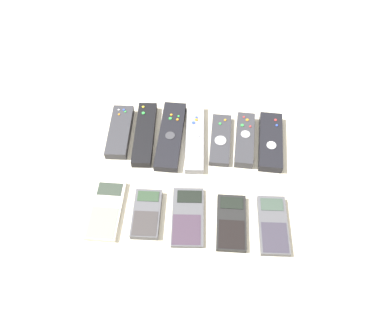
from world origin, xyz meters
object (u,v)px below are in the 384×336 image
at_px(remote_0, 120,132).
at_px(remote_1, 145,134).
at_px(remote_5, 245,139).
at_px(calculator_3, 231,222).
at_px(calculator_4, 273,225).
at_px(calculator_0, 106,210).
at_px(calculator_2, 189,217).
at_px(remote_4, 220,140).
at_px(remote_3, 196,138).
at_px(calculator_1, 147,214).
at_px(remote_2, 171,136).
at_px(remote_6, 271,141).

xyz_separation_m(remote_0, remote_1, (0.07, -0.00, -0.00)).
height_order(remote_5, calculator_3, remote_5).
bearing_deg(remote_5, calculator_4, -72.30).
relative_size(remote_1, calculator_0, 1.32).
bearing_deg(calculator_2, remote_5, 57.31).
bearing_deg(remote_4, remote_0, -179.83).
distance_m(remote_1, remote_3, 0.14).
distance_m(remote_0, remote_3, 0.20).
bearing_deg(calculator_0, calculator_3, -1.99).
bearing_deg(remote_1, calculator_1, -83.36).
height_order(remote_3, calculator_1, remote_3).
bearing_deg(calculator_0, calculator_4, -1.39).
distance_m(remote_1, calculator_0, 0.23).
height_order(remote_0, remote_1, remote_0).
xyz_separation_m(remote_4, remote_5, (0.06, 0.00, 0.00)).
bearing_deg(calculator_0, remote_2, 60.43).
bearing_deg(calculator_2, remote_4, 70.52).
xyz_separation_m(remote_1, calculator_1, (0.04, -0.23, -0.00)).
bearing_deg(remote_2, calculator_1, -96.70).
bearing_deg(remote_6, remote_1, -177.88).
bearing_deg(calculator_2, remote_3, 86.15).
distance_m(remote_3, remote_6, 0.19).
distance_m(remote_6, calculator_3, 0.26).
xyz_separation_m(calculator_1, calculator_2, (0.10, 0.00, -0.00)).
xyz_separation_m(remote_6, calculator_3, (-0.10, -0.24, -0.00)).
bearing_deg(calculator_3, remote_6, 66.69).
relative_size(remote_6, calculator_4, 1.24).
relative_size(remote_3, calculator_3, 1.58).
distance_m(calculator_0, calculator_3, 0.29).
relative_size(remote_6, calculator_0, 1.17).
distance_m(remote_2, remote_3, 0.07).
height_order(remote_1, remote_5, remote_5).
height_order(remote_5, remote_6, same).
bearing_deg(remote_5, remote_4, -175.63).
xyz_separation_m(remote_0, calculator_0, (0.01, -0.23, -0.00)).
height_order(remote_0, calculator_3, remote_0).
xyz_separation_m(calculator_2, calculator_3, (0.10, -0.01, 0.00)).
bearing_deg(remote_4, calculator_2, -105.20).
bearing_deg(remote_2, calculator_2, -72.83).
relative_size(remote_0, calculator_4, 1.14).
distance_m(remote_4, remote_5, 0.06).
bearing_deg(calculator_4, calculator_2, 175.51).
bearing_deg(calculator_3, remote_3, 111.46).
bearing_deg(calculator_1, remote_3, 64.88).
xyz_separation_m(remote_1, calculator_0, (-0.06, -0.23, -0.00)).
xyz_separation_m(calculator_1, calculator_3, (0.20, -0.01, -0.00)).
relative_size(calculator_0, calculator_1, 1.24).
distance_m(calculator_1, calculator_3, 0.20).
distance_m(calculator_2, calculator_4, 0.19).
xyz_separation_m(remote_0, remote_3, (0.20, -0.00, -0.00)).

